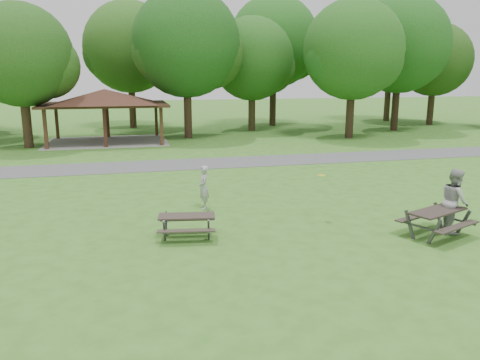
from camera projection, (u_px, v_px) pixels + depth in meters
name	position (u px, v px, depth m)	size (l,w,h in m)	color
ground	(239.00, 265.00, 11.93)	(160.00, 160.00, 0.00)	#356E1F
asphalt_path	(178.00, 165.00, 25.20)	(120.00, 3.20, 0.02)	#4D4D50
pavilion	(105.00, 99.00, 33.09)	(8.60, 7.01, 3.76)	#382214
tree_row_d	(22.00, 58.00, 29.96)	(6.93, 6.60, 9.27)	#312216
tree_row_e	(188.00, 47.00, 34.64)	(8.40, 8.00, 11.02)	#332016
tree_row_f	(253.00, 61.00, 39.55)	(7.35, 7.00, 9.55)	#322416
tree_row_g	(354.00, 53.00, 34.66)	(7.77, 7.40, 10.25)	black
tree_row_h	(400.00, 47.00, 39.21)	(8.61, 8.20, 11.37)	black
tree_row_i	(435.00, 62.00, 44.15)	(7.14, 6.80, 9.52)	black
tree_deep_b	(131.00, 50.00, 41.28)	(8.40, 8.00, 11.13)	#312016
tree_deep_c	(275.00, 45.00, 43.20)	(8.82, 8.40, 11.90)	black
tree_deep_d	(391.00, 52.00, 47.71)	(8.40, 8.00, 11.27)	#302215
picnic_table_middle	(187.00, 221.00, 13.83)	(1.85, 1.58, 0.72)	#2F2722
picnic_table_far	(437.00, 216.00, 13.94)	(2.38, 2.17, 0.84)	#2A221E
frisbee_in_flight	(322.00, 175.00, 15.39)	(0.28, 0.28, 0.02)	gold
frisbee_thrower	(204.00, 187.00, 16.82)	(0.57, 0.38, 1.57)	#A1A1A4
frisbee_catcher	(455.00, 201.00, 14.28)	(0.96, 0.75, 1.98)	#A1A1A4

